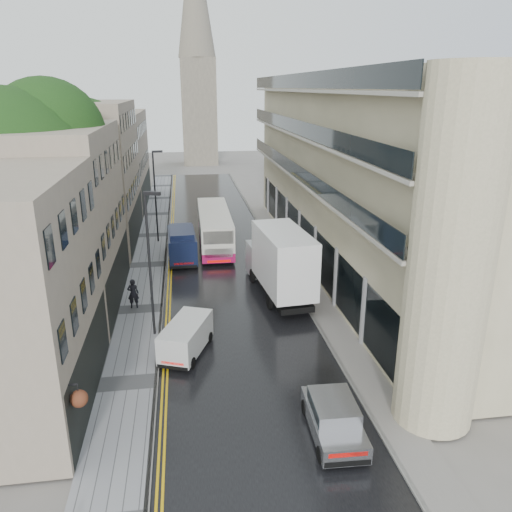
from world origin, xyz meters
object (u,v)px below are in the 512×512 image
object	(u,v)px
pedestrian	(133,293)
lamp_post_near	(150,266)
tree_far	(69,177)
navy_van	(170,251)
silver_hatchback	(322,444)
lamp_post_far	(155,197)
white_van	(162,349)
tree_near	(16,202)
cream_bus	(202,239)
white_lorry	(270,274)

from	to	relation	value
pedestrian	lamp_post_near	bearing A→B (deg)	111.69
tree_far	pedestrian	bearing A→B (deg)	-66.32
navy_van	lamp_post_near	size ratio (longest dim) A/B	0.66
silver_hatchback	navy_van	size ratio (longest dim) A/B	0.78
lamp_post_far	white_van	bearing A→B (deg)	-97.03
tree_near	cream_bus	distance (m)	15.13
cream_bus	white_van	xyz separation A→B (m)	(-2.75, -16.47, -0.65)
tree_far	navy_van	bearing A→B (deg)	-37.85
lamp_post_far	silver_hatchback	bearing A→B (deg)	-86.11
navy_van	pedestrian	bearing A→B (deg)	-108.61
tree_far	navy_van	xyz separation A→B (m)	(8.10, -6.29, -4.85)
tree_far	white_van	size ratio (longest dim) A/B	3.17
navy_van	lamp_post_far	distance (m)	7.64
silver_hatchback	white_van	xyz separation A→B (m)	(-6.05, 7.81, 0.11)
cream_bus	white_lorry	xyz separation A→B (m)	(3.72, -10.70, 0.78)
pedestrian	tree_near	bearing A→B (deg)	-4.03
cream_bus	white_van	size ratio (longest dim) A/B	2.88
white_van	cream_bus	bearing A→B (deg)	101.88
silver_hatchback	tree_near	bearing A→B (deg)	135.08
pedestrian	lamp_post_near	size ratio (longest dim) A/B	0.24
navy_van	pedestrian	world-z (taller)	navy_van
pedestrian	white_lorry	bearing A→B (deg)	172.83
white_van	lamp_post_near	distance (m)	4.59
pedestrian	lamp_post_far	bearing A→B (deg)	-92.82
lamp_post_near	tree_near	bearing A→B (deg)	171.21
pedestrian	white_van	bearing A→B (deg)	106.64
tree_near	navy_van	bearing A→B (deg)	38.60
tree_near	tree_far	size ratio (longest dim) A/B	1.11
white_lorry	white_van	bearing A→B (deg)	-143.54
white_van	lamp_post_near	xyz separation A→B (m)	(-0.53, 3.21, 3.24)
tree_far	white_van	xyz separation A→B (m)	(7.90, -20.52, -5.32)
silver_hatchback	lamp_post_far	size ratio (longest dim) A/B	0.52
tree_near	navy_van	world-z (taller)	tree_near
tree_far	pedestrian	distance (m)	15.66
lamp_post_near	white_van	bearing A→B (deg)	-60.03
pedestrian	lamp_post_near	world-z (taller)	lamp_post_near
white_lorry	lamp_post_near	world-z (taller)	lamp_post_near
white_lorry	lamp_post_near	size ratio (longest dim) A/B	1.10
cream_bus	lamp_post_near	world-z (taller)	lamp_post_near
tree_near	white_lorry	world-z (taller)	tree_near
tree_far	lamp_post_near	xyz separation A→B (m)	(7.37, -17.31, -2.08)
white_lorry	pedestrian	size ratio (longest dim) A/B	4.66
tree_near	white_van	xyz separation A→B (m)	(8.20, -7.52, -6.03)
white_lorry	tree_near	bearing A→B (deg)	167.89
pedestrian	lamp_post_far	size ratio (longest dim) A/B	0.24
silver_hatchback	white_van	size ratio (longest dim) A/B	1.06
tree_far	white_van	bearing A→B (deg)	-68.95
tree_far	silver_hatchback	size ratio (longest dim) A/B	2.99
silver_hatchback	pedestrian	size ratio (longest dim) A/B	2.19
white_lorry	tree_far	bearing A→B (deg)	128.94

